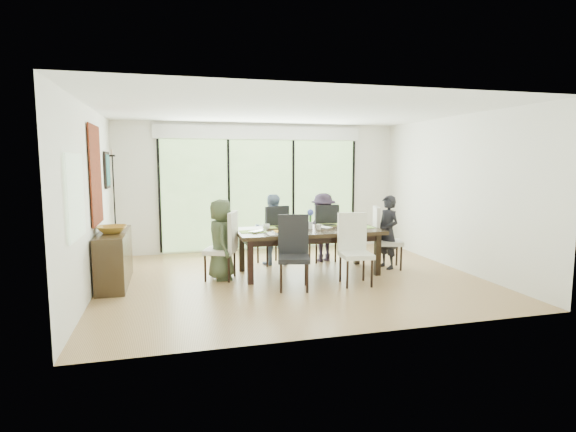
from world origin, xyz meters
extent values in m
cube|color=olive|center=(0.00, 0.00, -0.01)|extent=(6.00, 5.00, 0.01)
cube|color=white|center=(0.00, 0.00, 2.71)|extent=(6.00, 5.00, 0.01)
cube|color=white|center=(0.00, 2.51, 1.35)|extent=(6.00, 0.02, 2.70)
cube|color=beige|center=(0.00, -2.51, 1.35)|extent=(6.00, 0.02, 2.70)
cube|color=silver|center=(-3.01, 0.00, 1.35)|extent=(0.02, 5.00, 2.70)
cube|color=silver|center=(3.01, 0.00, 1.35)|extent=(0.02, 5.00, 2.70)
cube|color=#598C3F|center=(0.00, 2.47, 1.20)|extent=(4.20, 0.02, 2.30)
cube|color=white|center=(0.00, 2.46, 2.50)|extent=(4.40, 0.06, 0.28)
cube|color=black|center=(-2.10, 2.46, 1.20)|extent=(0.05, 0.04, 2.30)
cube|color=black|center=(-0.70, 2.46, 1.20)|extent=(0.05, 0.04, 2.30)
cube|color=black|center=(0.70, 2.46, 1.20)|extent=(0.05, 0.04, 2.30)
cube|color=black|center=(2.10, 2.46, 1.20)|extent=(0.05, 0.04, 2.30)
cube|color=#8CAD7F|center=(-2.97, -1.20, 1.50)|extent=(0.02, 0.90, 1.00)
cube|color=brown|center=(0.00, 3.40, -0.05)|extent=(6.00, 1.80, 0.10)
cube|color=brown|center=(0.00, 4.20, 0.55)|extent=(6.00, 0.08, 0.06)
sphere|color=#14380F|center=(-1.80, 5.20, 1.44)|extent=(3.20, 3.20, 3.20)
sphere|color=#14380F|center=(0.40, 5.80, 1.80)|extent=(4.00, 4.00, 4.00)
sphere|color=#14380F|center=(2.20, 5.00, 1.26)|extent=(2.80, 2.80, 2.80)
sphere|color=#14380F|center=(-0.60, 6.50, 1.62)|extent=(3.60, 3.60, 3.60)
cube|color=black|center=(0.36, 0.26, 0.73)|extent=(2.43, 1.11, 0.06)
cube|color=black|center=(0.36, 0.26, 0.64)|extent=(2.23, 0.91, 0.10)
cube|color=black|center=(-0.72, -0.17, 0.35)|extent=(0.09, 0.09, 0.70)
cube|color=black|center=(1.44, -0.17, 0.35)|extent=(0.09, 0.09, 0.70)
cube|color=black|center=(-0.72, 0.69, 0.35)|extent=(0.09, 0.09, 0.70)
cube|color=black|center=(1.44, 0.69, 0.35)|extent=(0.09, 0.09, 0.70)
imported|color=#404C33|center=(-1.12, 0.26, 0.65)|extent=(0.41, 0.63, 1.31)
imported|color=black|center=(1.84, 0.26, 0.65)|extent=(0.52, 0.68, 1.31)
imported|color=#8096B9|center=(-0.09, 1.09, 0.65)|extent=(0.64, 0.44, 1.31)
imported|color=#291F2F|center=(0.91, 1.09, 0.65)|extent=(0.67, 0.48, 1.31)
cube|color=#8DBB42|center=(-0.59, 0.26, 0.76)|extent=(0.45, 0.32, 0.01)
cube|color=#78AB3D|center=(1.31, 0.26, 0.76)|extent=(0.45, 0.32, 0.01)
cube|color=#84A23A|center=(-0.09, 0.66, 0.76)|extent=(0.45, 0.32, 0.01)
cube|color=#A0BB42|center=(0.91, 0.66, 0.76)|extent=(0.45, 0.32, 0.01)
cube|color=white|center=(-0.19, -0.04, 0.76)|extent=(0.45, 0.32, 0.01)
cube|color=black|center=(0.01, 0.61, 0.77)|extent=(0.26, 0.18, 0.01)
cube|color=black|center=(0.86, 0.61, 0.77)|extent=(0.24, 0.17, 0.01)
cube|color=white|center=(1.06, 0.21, 0.76)|extent=(0.30, 0.22, 0.00)
cube|color=white|center=(-0.19, -0.04, 0.78)|extent=(0.26, 0.26, 0.02)
cube|color=orange|center=(-0.19, -0.04, 0.80)|extent=(0.20, 0.20, 0.01)
cylinder|color=silver|center=(0.41, 0.31, 0.82)|extent=(0.08, 0.08, 0.12)
cylinder|color=#337226|center=(0.41, 0.31, 0.94)|extent=(0.04, 0.04, 0.16)
sphere|color=#4755B1|center=(0.41, 0.31, 1.04)|extent=(0.11, 0.11, 0.11)
imported|color=silver|center=(-0.49, 0.16, 0.77)|extent=(0.39, 0.38, 0.03)
imported|color=white|center=(-0.34, 0.41, 0.81)|extent=(0.16, 0.16, 0.10)
imported|color=white|center=(0.51, 0.16, 0.81)|extent=(0.12, 0.12, 0.09)
imported|color=white|center=(1.16, 0.36, 0.81)|extent=(0.16, 0.16, 0.10)
imported|color=white|center=(0.61, 0.31, 0.77)|extent=(0.25, 0.28, 0.02)
cube|color=black|center=(-2.76, 0.36, 0.41)|extent=(0.41, 1.47, 0.83)
imported|color=olive|center=(-2.76, 0.26, 0.88)|extent=(0.44, 0.44, 0.11)
cylinder|color=black|center=(-2.76, 0.71, 0.85)|extent=(0.09, 0.09, 0.04)
cylinder|color=black|center=(-2.76, 0.71, 1.42)|extent=(0.02, 0.02, 1.15)
cylinder|color=black|center=(-2.76, 0.71, 1.99)|extent=(0.09, 0.09, 0.03)
cylinder|color=silver|center=(-2.76, 0.71, 2.05)|extent=(0.03, 0.03, 0.09)
cube|color=#983016|center=(-2.97, 0.40, 1.70)|extent=(0.02, 1.00, 1.50)
cube|color=black|center=(-2.97, 1.70, 1.75)|extent=(0.03, 0.55, 0.65)
cube|color=#174A4B|center=(-2.95, 1.70, 1.75)|extent=(0.01, 0.45, 0.55)
camera|label=1|loc=(-1.89, -6.93, 1.91)|focal=28.00mm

